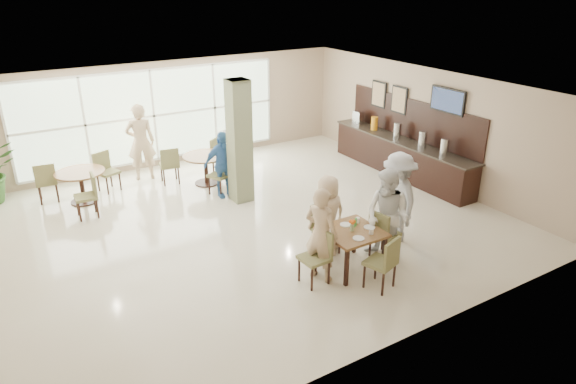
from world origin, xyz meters
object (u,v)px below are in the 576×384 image
teen_right (387,216)px  round_table_right (206,162)px  buffet_counter (401,154)px  adult_standing (141,142)px  adult_b (238,142)px  round_table_left (81,179)px  teen_far (328,214)px  main_table (352,235)px  teen_left (321,234)px  adult_a (222,164)px  teen_standing (398,198)px

teen_right → round_table_right: bearing=-179.8°
buffet_counter → adult_standing: size_ratio=2.40×
adult_b → round_table_right: bearing=-82.7°
round_table_left → buffet_counter: size_ratio=0.23×
round_table_left → teen_far: 5.89m
main_table → teen_left: size_ratio=0.58×
adult_a → adult_b: 1.33m
teen_far → teen_standing: size_ratio=0.83×
adult_a → teen_standing: bearing=-62.3°
round_table_left → buffet_counter: (7.47, -2.48, -0.02)m
main_table → teen_standing: teen_standing is taller
teen_left → teen_standing: size_ratio=0.93×
teen_standing → main_table: bearing=-56.0°
main_table → round_table_left: bearing=122.0°
buffet_counter → teen_far: bearing=-150.3°
buffet_counter → adult_standing: adult_standing is taller
main_table → round_table_left: size_ratio=0.88×
adult_a → adult_standing: 2.45m
teen_standing → adult_a: bearing=-134.3°
buffet_counter → teen_far: size_ratio=3.14×
teen_far → teen_right: teen_right is taller
teen_standing → round_table_right: bearing=-138.7°
teen_standing → adult_b: size_ratio=0.99×
round_table_right → teen_right: bearing=-75.8°
main_table → teen_right: (0.73, -0.08, 0.21)m
teen_left → teen_right: bearing=-117.8°
round_table_right → teen_far: 4.36m
teen_left → adult_b: size_ratio=0.92×
round_table_right → adult_a: bearing=-87.4°
buffet_counter → teen_far: buffet_counter is taller
round_table_left → teen_right: teen_right is taller
adult_a → adult_standing: size_ratio=0.80×
teen_left → teen_far: (0.69, 0.76, -0.10)m
round_table_right → teen_standing: (1.99, -4.71, 0.33)m
teen_far → main_table: bearing=91.1°
adult_standing → round_table_right: bearing=148.6°
teen_far → adult_a: 3.44m
round_table_right → teen_left: 5.09m
teen_left → teen_right: 1.38m
main_table → round_table_left: (-3.45, 5.53, -0.09)m
teen_far → buffet_counter: bearing=-146.2°
teen_right → teen_standing: teen_standing is taller
teen_far → adult_standing: (-1.85, 5.47, 0.23)m
buffet_counter → adult_b: buffet_counter is taller
teen_right → adult_a: (-1.27, 4.25, -0.09)m
teen_left → adult_b: (0.99, 5.14, 0.07)m
buffet_counter → teen_right: 4.55m
main_table → round_table_right: bearing=96.4°
adult_standing → teen_far: bearing=120.4°
round_table_left → teen_standing: (4.86, -5.13, 0.33)m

